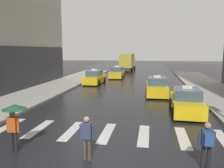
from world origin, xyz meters
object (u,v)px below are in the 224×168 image
at_px(taxi_lead, 186,102).
at_px(taxi_third, 95,78).
at_px(pedestrian_with_umbrella, 14,115).
at_px(box_truck, 128,62).
at_px(pedestrian_with_backpack, 207,142).
at_px(pedestrian_plain_coat, 87,135).
at_px(taxi_second, 157,87).
at_px(taxi_fourth, 117,73).

relative_size(taxi_lead, taxi_third, 1.00).
bearing_deg(pedestrian_with_umbrella, box_truck, 88.70).
relative_size(taxi_third, pedestrian_with_backpack, 2.78).
bearing_deg(box_truck, pedestrian_plain_coat, -86.45).
xyz_separation_m(taxi_lead, pedestrian_plain_coat, (-4.54, -7.22, 0.21)).
relative_size(pedestrian_with_umbrella, pedestrian_with_backpack, 1.18).
bearing_deg(pedestrian_with_backpack, box_truck, 100.16).
bearing_deg(pedestrian_with_backpack, pedestrian_plain_coat, -179.85).
height_order(box_truck, pedestrian_with_umbrella, box_truck).
xyz_separation_m(taxi_second, pedestrian_with_umbrella, (-5.79, -12.70, 0.79)).
bearing_deg(pedestrian_with_umbrella, pedestrian_plain_coat, -3.61).
xyz_separation_m(pedestrian_with_umbrella, pedestrian_plain_coat, (3.01, -0.19, -0.58)).
height_order(box_truck, pedestrian_with_backpack, box_truck).
distance_m(taxi_lead, pedestrian_plain_coat, 8.53).
distance_m(box_truck, pedestrian_plain_coat, 35.67).
bearing_deg(box_truck, taxi_lead, -76.63).
bearing_deg(box_truck, pedestrian_with_backpack, -79.84).
bearing_deg(taxi_fourth, pedestrian_with_umbrella, -90.89).
relative_size(box_truck, pedestrian_plain_coat, 4.61).
relative_size(taxi_lead, pedestrian_with_backpack, 2.78).
distance_m(taxi_third, pedestrian_with_umbrella, 18.58).
relative_size(taxi_second, taxi_third, 1.00).
distance_m(pedestrian_with_umbrella, pedestrian_with_backpack, 7.20).
distance_m(box_truck, pedestrian_with_backpack, 36.16).
distance_m(taxi_fourth, pedestrian_with_backpack, 25.69).
height_order(taxi_lead, pedestrian_with_backpack, taxi_lead).
bearing_deg(pedestrian_with_backpack, taxi_lead, 87.07).
xyz_separation_m(box_truck, pedestrian_plain_coat, (2.21, -35.59, -0.91)).
bearing_deg(taxi_lead, taxi_fourth, 112.20).
height_order(taxi_lead, pedestrian_with_umbrella, pedestrian_with_umbrella).
xyz_separation_m(taxi_third, pedestrian_with_umbrella, (1.43, -18.51, 0.79)).
bearing_deg(pedestrian_with_umbrella, taxi_third, 94.40).
relative_size(taxi_second, box_truck, 0.60).
relative_size(taxi_second, pedestrian_with_umbrella, 2.36).
bearing_deg(box_truck, taxi_fourth, -92.23).
height_order(taxi_third, pedestrian_with_backpack, taxi_third).
bearing_deg(pedestrian_with_backpack, taxi_third, 114.72).
xyz_separation_m(taxi_lead, taxi_third, (-8.97, 11.48, 0.00)).
bearing_deg(pedestrian_plain_coat, taxi_third, 103.35).
relative_size(taxi_lead, pedestrian_with_umbrella, 2.36).
relative_size(taxi_third, taxi_fourth, 1.01).
bearing_deg(taxi_fourth, taxi_third, -106.55).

